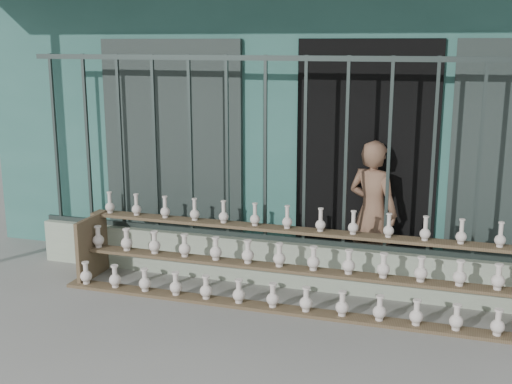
% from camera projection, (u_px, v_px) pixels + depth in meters
% --- Properties ---
extents(ground, '(60.00, 60.00, 0.00)m').
position_uv_depth(ground, '(220.00, 336.00, 5.28)').
color(ground, slate).
extents(workshop_building, '(7.40, 6.60, 3.21)m').
position_uv_depth(workshop_building, '(327.00, 98.00, 8.84)').
color(workshop_building, '#2D5F56').
rests_on(workshop_building, ground).
extents(parapet_wall, '(5.00, 0.20, 0.45)m').
position_uv_depth(parapet_wall, '(265.00, 261.00, 6.44)').
color(parapet_wall, '#98A68E').
rests_on(parapet_wall, ground).
extents(security_fence, '(5.00, 0.04, 1.80)m').
position_uv_depth(security_fence, '(265.00, 150.00, 6.18)').
color(security_fence, '#283330').
rests_on(security_fence, parapet_wall).
extents(shelf_rack, '(4.50, 0.68, 0.85)m').
position_uv_depth(shelf_rack, '(296.00, 265.00, 5.89)').
color(shelf_rack, brown).
rests_on(shelf_rack, ground).
extents(elderly_woman, '(0.62, 0.53, 1.44)m').
position_uv_depth(elderly_woman, '(372.00, 212.00, 6.34)').
color(elderly_woman, brown).
rests_on(elderly_woman, ground).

